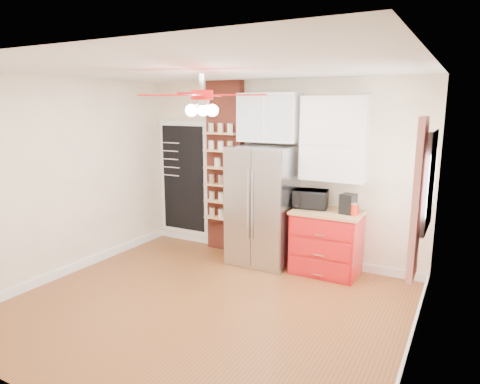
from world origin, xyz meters
The scene contains 21 objects.
floor centered at (0.00, 0.00, 0.00)m, with size 4.50×4.50×0.00m, color brown.
ceiling centered at (0.00, 0.00, 2.70)m, with size 4.50×4.50×0.00m, color white.
wall_back centered at (0.00, 2.00, 1.35)m, with size 4.50×0.02×2.70m, color #FDEDCB.
wall_front centered at (0.00, -2.00, 1.35)m, with size 4.50×0.02×2.70m, color #FDEDCB.
wall_left centered at (-2.25, 0.00, 1.35)m, with size 0.02×4.00×2.70m, color #FDEDCB.
wall_right centered at (2.25, 0.00, 1.35)m, with size 0.02×4.00×2.70m, color #FDEDCB.
chalkboard centered at (-1.70, 1.96, 1.10)m, with size 0.95×0.05×1.95m.
brick_pillar centered at (-0.85, 1.92, 1.35)m, with size 0.60×0.16×2.70m, color brown.
fridge centered at (-0.05, 1.63, 0.88)m, with size 0.90×0.70×1.75m, color #A4A4A8.
upper_glass_cabinet centered at (-0.05, 1.82, 2.15)m, with size 0.90×0.35×0.70m, color white.
red_cabinet centered at (0.92, 1.68, 0.45)m, with size 0.94×0.64×0.90m.
upper_shelf_unit centered at (0.92, 1.85, 1.88)m, with size 0.90×0.30×1.15m, color white.
window centered at (2.23, 0.90, 1.55)m, with size 0.04×0.75×1.05m, color white.
curtain centered at (2.18, 0.35, 1.45)m, with size 0.06×0.40×1.55m, color red.
ceiling_fan centered at (0.00, 0.00, 2.42)m, with size 1.40×1.40×0.44m.
toaster_oven centered at (0.65, 1.73, 1.03)m, with size 0.47×0.32×0.26m, color black.
coffee_maker centered at (1.20, 1.67, 1.03)m, with size 0.18×0.20×0.27m, color black.
canister_left centered at (1.29, 1.60, 0.98)m, with size 0.10×0.10×0.16m, color #BB280A.
canister_right centered at (1.29, 1.72, 0.97)m, with size 0.09×0.09×0.13m, color #A2090B.
pantry_jar_oats centered at (-0.92, 1.80, 1.44)m, with size 0.10×0.10×0.14m, color beige.
pantry_jar_beans centered at (-0.68, 1.77, 1.43)m, with size 0.10×0.10×0.12m, color brown.
Camera 1 is at (2.59, -3.91, 2.32)m, focal length 32.00 mm.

